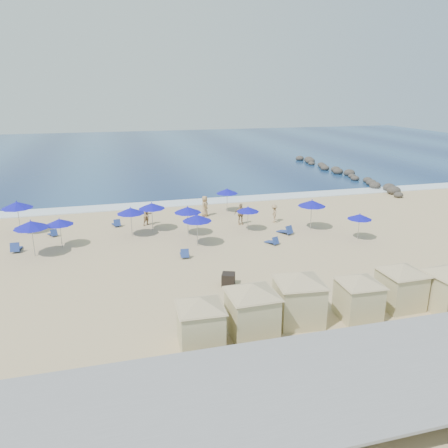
# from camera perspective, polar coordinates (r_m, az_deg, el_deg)

# --- Properties ---
(ground) EXTENTS (160.00, 160.00, 0.00)m
(ground) POSITION_cam_1_polar(r_m,az_deg,el_deg) (29.67, -1.80, -4.67)
(ground) COLOR tan
(ground) RESTS_ON ground
(ocean) EXTENTS (160.00, 80.00, 0.06)m
(ocean) POSITION_cam_1_polar(r_m,az_deg,el_deg) (82.78, -10.73, 9.31)
(ocean) COLOR navy
(ocean) RESTS_ON ground
(surf_line) EXTENTS (160.00, 2.50, 0.08)m
(surf_line) POSITION_cam_1_polar(r_m,az_deg,el_deg) (44.17, -6.45, 2.69)
(surf_line) COLOR white
(surf_line) RESTS_ON ground
(seawall) EXTENTS (160.00, 6.10, 1.22)m
(seawall) POSITION_cam_1_polar(r_m,az_deg,el_deg) (18.03, 8.66, -18.33)
(seawall) COLOR gray
(seawall) RESTS_ON ground
(rock_jetty) EXTENTS (2.56, 26.66, 0.96)m
(rock_jetty) POSITION_cam_1_polar(r_m,az_deg,el_deg) (60.86, 15.14, 6.54)
(rock_jetty) COLOR #2E2926
(rock_jetty) RESTS_ON ground
(trash_bin) EXTENTS (0.97, 0.97, 0.75)m
(trash_bin) POSITION_cam_1_polar(r_m,az_deg,el_deg) (25.81, 0.57, -7.25)
(trash_bin) COLOR black
(trash_bin) RESTS_ON ground
(cabana_0) EXTENTS (4.20, 4.20, 2.64)m
(cabana_0) POSITION_cam_1_polar(r_m,az_deg,el_deg) (19.70, -3.11, -11.85)
(cabana_0) COLOR #C1B484
(cabana_0) RESTS_ON ground
(cabana_1) EXTENTS (4.58, 4.58, 2.87)m
(cabana_1) POSITION_cam_1_polar(r_m,az_deg,el_deg) (20.48, 3.68, -10.22)
(cabana_1) COLOR #C1B484
(cabana_1) RESTS_ON ground
(cabana_2) EXTENTS (4.64, 4.64, 2.93)m
(cabana_2) POSITION_cam_1_polar(r_m,az_deg,el_deg) (21.79, 9.80, -8.59)
(cabana_2) COLOR #C1B484
(cabana_2) RESTS_ON ground
(cabana_3) EXTENTS (4.12, 4.12, 2.58)m
(cabana_3) POSITION_cam_1_polar(r_m,az_deg,el_deg) (22.96, 17.24, -8.30)
(cabana_3) COLOR #C1B484
(cabana_3) RESTS_ON ground
(cabana_4) EXTENTS (4.29, 4.29, 2.69)m
(cabana_4) POSITION_cam_1_polar(r_m,az_deg,el_deg) (24.76, 22.18, -6.76)
(cabana_4) COLOR #C1B484
(cabana_4) RESTS_ON ground
(umbrella_0) EXTENTS (2.39, 2.39, 2.73)m
(umbrella_0) POSITION_cam_1_polar(r_m,az_deg,el_deg) (37.87, -25.43, 2.26)
(umbrella_0) COLOR #A5A8AD
(umbrella_0) RESTS_ON ground
(umbrella_1) EXTENTS (2.32, 2.32, 2.64)m
(umbrella_1) POSITION_cam_1_polar(r_m,az_deg,el_deg) (32.26, -23.91, -0.06)
(umbrella_1) COLOR #A5A8AD
(umbrella_1) RESTS_ON ground
(umbrella_2) EXTENTS (1.96, 1.96, 2.24)m
(umbrella_2) POSITION_cam_1_polar(r_m,az_deg,el_deg) (33.48, -20.70, 0.28)
(umbrella_2) COLOR #A5A8AD
(umbrella_2) RESTS_ON ground
(umbrella_3) EXTENTS (2.13, 2.13, 2.42)m
(umbrella_3) POSITION_cam_1_polar(r_m,az_deg,el_deg) (35.45, -9.43, 2.36)
(umbrella_3) COLOR #A5A8AD
(umbrella_3) RESTS_ON ground
(umbrella_4) EXTENTS (2.12, 2.12, 2.41)m
(umbrella_4) POSITION_cam_1_polar(r_m,az_deg,el_deg) (34.38, -12.10, 1.71)
(umbrella_4) COLOR #A5A8AD
(umbrella_4) RESTS_ON ground
(umbrella_5) EXTENTS (2.16, 2.16, 2.46)m
(umbrella_5) POSITION_cam_1_polar(r_m,az_deg,el_deg) (31.62, -3.54, 0.80)
(umbrella_5) COLOR #A5A8AD
(umbrella_5) RESTS_ON ground
(umbrella_6) EXTENTS (2.12, 2.12, 2.41)m
(umbrella_6) POSITION_cam_1_polar(r_m,az_deg,el_deg) (34.00, -4.78, 1.88)
(umbrella_6) COLOR #A5A8AD
(umbrella_6) RESTS_ON ground
(umbrella_7) EXTENTS (1.83, 1.83, 2.08)m
(umbrella_7) POSITION_cam_1_polar(r_m,az_deg,el_deg) (35.14, 3.15, 1.94)
(umbrella_7) COLOR #A5A8AD
(umbrella_7) RESTS_ON ground
(umbrella_8) EXTENTS (2.02, 2.02, 2.30)m
(umbrella_8) POSITION_cam_1_polar(r_m,az_deg,el_deg) (40.53, 0.40, 4.32)
(umbrella_8) COLOR #A5A8AD
(umbrella_8) RESTS_ON ground
(umbrella_9) EXTENTS (2.25, 2.25, 2.57)m
(umbrella_9) POSITION_cam_1_polar(r_m,az_deg,el_deg) (36.01, 11.41, 2.69)
(umbrella_9) COLOR #A5A8AD
(umbrella_9) RESTS_ON ground
(umbrella_10) EXTENTS (1.85, 1.85, 2.10)m
(umbrella_10) POSITION_cam_1_polar(r_m,az_deg,el_deg) (34.56, 17.30, 0.93)
(umbrella_10) COLOR #A5A8AD
(umbrella_10) RESTS_ON ground
(beach_chair_0) EXTENTS (0.62, 1.38, 0.76)m
(beach_chair_0) POSITION_cam_1_polar(r_m,az_deg,el_deg) (34.38, -25.53, -2.83)
(beach_chair_0) COLOR navy
(beach_chair_0) RESTS_ON ground
(beach_chair_1) EXTENTS (0.91, 1.22, 0.61)m
(beach_chair_1) POSITION_cam_1_polar(r_m,az_deg,el_deg) (36.81, -21.45, -1.14)
(beach_chair_1) COLOR navy
(beach_chair_1) RESTS_ON ground
(beach_chair_2) EXTENTS (0.76, 1.30, 0.67)m
(beach_chair_2) POSITION_cam_1_polar(r_m,az_deg,el_deg) (37.80, -13.87, 0.07)
(beach_chair_2) COLOR navy
(beach_chair_2) RESTS_ON ground
(beach_chair_3) EXTENTS (0.68, 1.31, 0.70)m
(beach_chair_3) POSITION_cam_1_polar(r_m,az_deg,el_deg) (30.15, -5.19, -3.88)
(beach_chair_3) COLOR navy
(beach_chair_3) RESTS_ON ground
(beach_chair_4) EXTENTS (0.92, 1.27, 0.64)m
(beach_chair_4) POSITION_cam_1_polar(r_m,az_deg,el_deg) (32.66, 6.38, -2.26)
(beach_chair_4) COLOR navy
(beach_chair_4) RESTS_ON ground
(beach_chair_5) EXTENTS (1.07, 1.49, 0.75)m
(beach_chair_5) POSITION_cam_1_polar(r_m,az_deg,el_deg) (35.08, 8.11, -0.87)
(beach_chair_5) COLOR navy
(beach_chair_5) RESTS_ON ground
(beachgoer_0) EXTENTS (1.08, 1.03, 1.76)m
(beachgoer_0) POSITION_cam_1_polar(r_m,az_deg,el_deg) (37.34, -9.97, 1.15)
(beachgoer_0) COLOR #A4825B
(beachgoer_0) RESTS_ON ground
(beachgoer_1) EXTENTS (1.08, 0.46, 1.83)m
(beachgoer_1) POSITION_cam_1_polar(r_m,az_deg,el_deg) (37.02, 2.17, 1.32)
(beachgoer_1) COLOR #A4825B
(beachgoer_1) RESTS_ON ground
(beachgoer_2) EXTENTS (0.83, 1.13, 1.56)m
(beachgoer_2) POSITION_cam_1_polar(r_m,az_deg,el_deg) (37.92, 6.55, 1.40)
(beachgoer_2) COLOR #A4825B
(beachgoer_2) RESTS_ON ground
(beachgoer_3) EXTENTS (0.98, 1.09, 1.88)m
(beachgoer_3) POSITION_cam_1_polar(r_m,az_deg,el_deg) (39.44, -2.53, 2.35)
(beachgoer_3) COLOR #A4825B
(beachgoer_3) RESTS_ON ground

